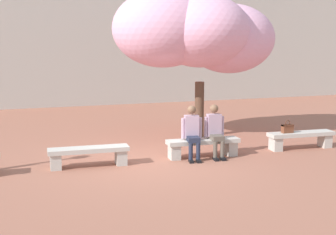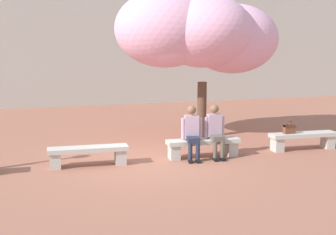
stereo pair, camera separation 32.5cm
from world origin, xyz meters
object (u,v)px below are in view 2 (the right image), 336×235
cherry_tree_main (200,33)px  person_seated_right (215,129)px  stone_bench_near_east (303,138)px  stone_bench_near_west (88,153)px  person_seated_left (192,130)px  stone_bench_center (203,145)px  handbag (289,129)px

cherry_tree_main → person_seated_right: bearing=-101.5°
stone_bench_near_east → person_seated_right: (-2.51, -0.05, 0.39)m
stone_bench_near_west → person_seated_left: size_ratio=1.42×
stone_bench_near_east → person_seated_right: 2.54m
stone_bench_near_west → person_seated_right: (3.09, -0.05, 0.39)m
stone_bench_center → person_seated_right: person_seated_right is taller
stone_bench_center → cherry_tree_main: size_ratio=0.37×
person_seated_left → person_seated_right: (0.60, -0.00, 0.00)m
stone_bench_near_west → cherry_tree_main: 5.12m
stone_bench_near_west → handbag: bearing=0.3°
stone_bench_center → handbag: bearing=0.6°
stone_bench_near_east → handbag: handbag is taller
stone_bench_near_east → cherry_tree_main: 4.17m
stone_bench_center → person_seated_left: size_ratio=1.42×
person_seated_left → person_seated_right: size_ratio=1.00×
person_seated_left → stone_bench_near_east: bearing=1.0°
person_seated_left → cherry_tree_main: 3.57m
stone_bench_center → person_seated_right: bearing=-10.4°
handbag → cherry_tree_main: cherry_tree_main is taller
person_seated_left → cherry_tree_main: bearing=65.8°
cherry_tree_main → person_seated_left: bearing=-114.2°
handbag → person_seated_right: bearing=-177.8°
person_seated_right → stone_bench_center: bearing=169.6°
stone_bench_center → stone_bench_near_east: bearing=0.0°
stone_bench_center → stone_bench_near_east: 2.80m
stone_bench_near_east → person_seated_left: (-3.11, -0.05, 0.39)m
stone_bench_near_west → cherry_tree_main: cherry_tree_main is taller
handbag → stone_bench_near_east: bearing=-3.6°
cherry_tree_main → stone_bench_near_east: bearing=-49.9°
stone_bench_near_east → stone_bench_near_west: bearing=180.0°
stone_bench_near_east → handbag: size_ratio=5.40×
stone_bench_center → cherry_tree_main: cherry_tree_main is taller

